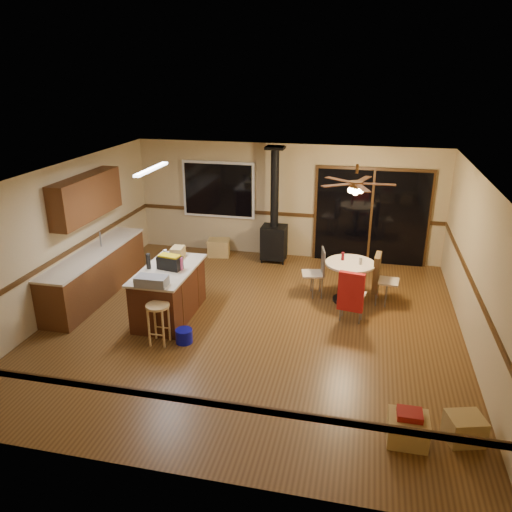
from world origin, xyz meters
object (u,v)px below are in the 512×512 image
(wood_stove, at_px, (274,230))
(box_corner_a, at_px, (408,429))
(dining_table, at_px, (349,275))
(box_corner_b, at_px, (465,428))
(chair_right, at_px, (378,273))
(box_under_window, at_px, (219,248))
(toolbox_black, at_px, (170,263))
(bar_stool, at_px, (159,324))
(blue_bucket, at_px, (184,336))
(chair_near, at_px, (351,291))
(toolbox_grey, at_px, (152,281))
(kitchen_island, at_px, (169,292))
(chair_left, at_px, (318,267))

(wood_stove, height_order, box_corner_a, wood_stove)
(box_corner_a, bearing_deg, dining_table, 103.23)
(box_corner_b, bearing_deg, box_corner_a, -164.92)
(chair_right, distance_m, box_under_window, 4.02)
(chair_right, distance_m, box_corner_a, 3.83)
(toolbox_black, height_order, bar_stool, toolbox_black)
(blue_bucket, relative_size, box_under_window, 0.56)
(bar_stool, relative_size, chair_near, 0.98)
(dining_table, bearing_deg, blue_bucket, -139.53)
(toolbox_grey, bearing_deg, toolbox_black, 88.46)
(chair_near, bearing_deg, box_under_window, 139.70)
(toolbox_black, height_order, box_corner_a, toolbox_black)
(box_corner_b, bearing_deg, chair_right, 105.70)
(box_corner_a, bearing_deg, wood_stove, 115.78)
(chair_near, bearing_deg, box_corner_b, -61.16)
(bar_stool, xyz_separation_m, dining_table, (2.87, 2.25, 0.19))
(wood_stove, relative_size, bar_stool, 3.66)
(kitchen_island, bearing_deg, toolbox_grey, -87.93)
(toolbox_grey, xyz_separation_m, chair_right, (3.56, 2.09, -0.38))
(toolbox_grey, xyz_separation_m, box_under_window, (-0.05, 3.82, -0.78))
(box_corner_a, xyz_separation_m, box_corner_b, (0.66, 0.18, -0.01))
(wood_stove, distance_m, chair_right, 2.84)
(toolbox_black, xyz_separation_m, chair_left, (2.42, 1.42, -0.42))
(wood_stove, bearing_deg, box_corner_a, -64.22)
(chair_near, relative_size, box_corner_a, 1.51)
(box_under_window, bearing_deg, chair_left, -33.91)
(dining_table, bearing_deg, chair_near, -85.61)
(kitchen_island, bearing_deg, box_corner_a, -31.53)
(blue_bucket, bearing_deg, box_corner_a, -25.17)
(toolbox_black, bearing_deg, chair_near, 7.66)
(bar_stool, bearing_deg, toolbox_black, 99.16)
(dining_table, xyz_separation_m, box_corner_b, (1.53, -3.54, -0.37))
(box_under_window, bearing_deg, chair_near, -40.30)
(chair_left, distance_m, box_corner_b, 4.26)
(kitchen_island, distance_m, bar_stool, 0.97)
(bar_stool, bearing_deg, box_under_window, 93.17)
(blue_bucket, bearing_deg, bar_stool, -162.90)
(toolbox_black, height_order, chair_left, toolbox_black)
(toolbox_grey, xyz_separation_m, chair_near, (3.11, 1.14, -0.38))
(chair_left, relative_size, box_corner_a, 1.11)
(toolbox_grey, relative_size, chair_near, 0.72)
(chair_left, height_order, chair_near, same)
(box_under_window, bearing_deg, kitchen_island, -89.53)
(bar_stool, bearing_deg, toolbox_grey, 127.45)
(chair_near, height_order, box_corner_a, chair_near)
(blue_bucket, relative_size, chair_left, 0.53)
(kitchen_island, distance_m, toolbox_black, 0.56)
(wood_stove, height_order, chair_left, wood_stove)
(chair_near, distance_m, chair_right, 1.05)
(bar_stool, height_order, chair_right, chair_right)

